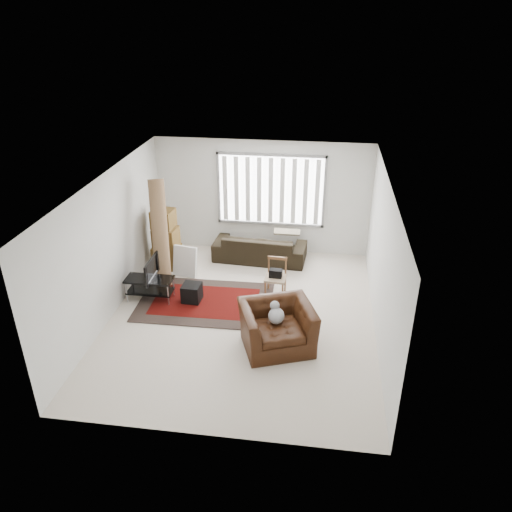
{
  "coord_description": "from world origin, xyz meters",
  "views": [
    {
      "loc": [
        1.37,
        -7.95,
        5.37
      ],
      "look_at": [
        0.19,
        0.55,
        1.05
      ],
      "focal_mm": 35.0,
      "sensor_mm": 36.0,
      "label": 1
    }
  ],
  "objects_px": {
    "moving_boxes": "(166,241)",
    "sofa": "(260,244)",
    "side_chair": "(276,276)",
    "armchair": "(277,324)",
    "tv_stand": "(150,284)"
  },
  "relations": [
    {
      "from": "armchair",
      "to": "sofa",
      "type": "bearing_deg",
      "value": 82.0
    },
    {
      "from": "side_chair",
      "to": "armchair",
      "type": "relative_size",
      "value": 0.52
    },
    {
      "from": "side_chair",
      "to": "armchair",
      "type": "bearing_deg",
      "value": -79.8
    },
    {
      "from": "moving_boxes",
      "to": "armchair",
      "type": "relative_size",
      "value": 0.91
    },
    {
      "from": "moving_boxes",
      "to": "sofa",
      "type": "height_order",
      "value": "moving_boxes"
    },
    {
      "from": "tv_stand",
      "to": "moving_boxes",
      "type": "relative_size",
      "value": 0.7
    },
    {
      "from": "moving_boxes",
      "to": "armchair",
      "type": "xyz_separation_m",
      "value": [
        2.78,
        -2.64,
        -0.18
      ]
    },
    {
      "from": "moving_boxes",
      "to": "tv_stand",
      "type": "bearing_deg",
      "value": -86.59
    },
    {
      "from": "tv_stand",
      "to": "sofa",
      "type": "relative_size",
      "value": 0.45
    },
    {
      "from": "side_chair",
      "to": "tv_stand",
      "type": "bearing_deg",
      "value": -163.97
    },
    {
      "from": "tv_stand",
      "to": "armchair",
      "type": "bearing_deg",
      "value": -23.93
    },
    {
      "from": "tv_stand",
      "to": "sofa",
      "type": "bearing_deg",
      "value": 46.48
    },
    {
      "from": "moving_boxes",
      "to": "sofa",
      "type": "relative_size",
      "value": 0.64
    },
    {
      "from": "moving_boxes",
      "to": "sofa",
      "type": "xyz_separation_m",
      "value": [
        2.05,
        0.63,
        -0.23
      ]
    },
    {
      "from": "tv_stand",
      "to": "sofa",
      "type": "distance_m",
      "value": 2.85
    }
  ]
}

